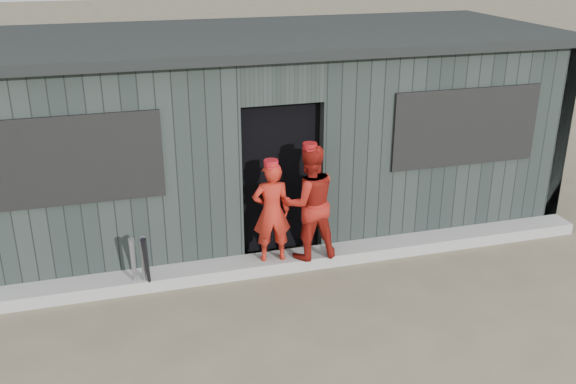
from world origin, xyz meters
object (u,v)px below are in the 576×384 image
object	(u,v)px
player_red_left	(272,212)
bat_right	(147,266)
dugout	(254,130)
player_red_right	(309,202)
bat_mid	(134,265)
player_grey_back	(310,196)
bat_left	(144,264)

from	to	relation	value
player_red_left	bat_right	bearing A→B (deg)	12.90
player_red_left	dugout	size ratio (longest dim) A/B	0.15
player_red_left	dugout	distance (m)	1.80
player_red_left	player_red_right	size ratio (longest dim) A/B	0.88
bat_mid	bat_right	size ratio (longest dim) A/B	0.92
player_red_right	player_grey_back	bearing A→B (deg)	-110.55
bat_right	player_red_right	xyz separation A→B (m)	(1.94, 0.16, 0.48)
bat_left	bat_right	bearing A→B (deg)	-62.70
player_red_left	bat_mid	bearing A→B (deg)	8.93
bat_mid	player_red_right	world-z (taller)	player_red_right
bat_left	bat_mid	xyz separation A→B (m)	(-0.11, 0.03, -0.02)
bat_mid	bat_right	distance (m)	0.17
bat_left	player_red_right	world-z (taller)	player_red_right
player_red_left	player_grey_back	xyz separation A→B (m)	(0.69, 0.65, -0.13)
bat_right	player_red_left	size ratio (longest dim) A/B	0.62
player_red_left	player_red_right	bearing A→B (deg)	179.42
player_red_right	player_grey_back	world-z (taller)	player_red_right
player_red_right	bat_right	bearing A→B (deg)	3.20
player_grey_back	bat_mid	bearing A→B (deg)	-7.75
bat_mid	player_red_right	bearing A→B (deg)	1.86
player_red_right	bat_mid	bearing A→B (deg)	0.28
bat_mid	player_red_right	distance (m)	2.15
bat_left	player_red_right	distance (m)	2.04
bat_right	bat_mid	bearing A→B (deg)	146.55
bat_right	player_grey_back	xyz separation A→B (m)	(2.18, 0.86, 0.26)
bat_mid	dugout	size ratio (longest dim) A/B	0.09
bat_mid	player_grey_back	distance (m)	2.46
bat_right	dugout	world-z (taller)	dugout
player_grey_back	player_red_left	bearing A→B (deg)	17.48
bat_right	player_red_right	distance (m)	2.01
bat_right	dugout	bearing A→B (deg)	48.50
bat_mid	dugout	xyz separation A→B (m)	(1.84, 1.82, 0.93)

